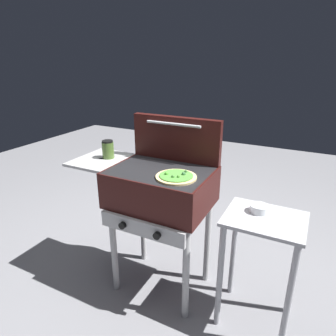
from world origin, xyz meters
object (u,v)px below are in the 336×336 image
(pizza_veggie, at_px, (176,177))
(topping_bowl_near, at_px, (259,209))
(grill, at_px, (159,190))
(prep_table, at_px, (261,248))
(sauce_jar, at_px, (108,149))

(pizza_veggie, height_order, topping_bowl_near, pizza_veggie)
(grill, xyz_separation_m, prep_table, (0.67, 0.00, -0.23))
(prep_table, bearing_deg, sauce_jar, 178.10)
(grill, distance_m, prep_table, 0.71)
(grill, xyz_separation_m, pizza_veggie, (0.16, -0.07, 0.15))
(grill, bearing_deg, prep_table, 0.37)
(sauce_jar, relative_size, prep_table, 0.17)
(sauce_jar, xyz_separation_m, prep_table, (1.10, -0.04, -0.44))
(sauce_jar, bearing_deg, prep_table, -1.90)
(grill, bearing_deg, topping_bowl_near, 4.64)
(prep_table, xyz_separation_m, topping_bowl_near, (-0.05, 0.05, 0.23))
(pizza_veggie, bearing_deg, prep_table, 8.74)
(pizza_veggie, bearing_deg, topping_bowl_near, 14.99)
(pizza_veggie, relative_size, prep_table, 0.33)
(pizza_veggie, relative_size, topping_bowl_near, 2.33)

